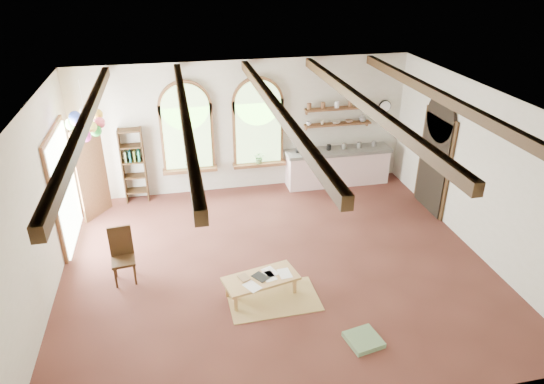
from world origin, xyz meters
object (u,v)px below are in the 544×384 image
object	(u,v)px
kitchen_counter	(337,166)
side_chair	(124,266)
coffee_table	(261,279)
balloon_cluster	(86,123)

from	to	relation	value
kitchen_counter	side_chair	xyz separation A→B (m)	(-5.10, -3.11, -0.18)
coffee_table	side_chair	xyz separation A→B (m)	(-2.35, 0.93, -0.02)
side_chair	coffee_table	bearing A→B (deg)	-21.65
side_chair	balloon_cluster	distance (m)	3.06
kitchen_counter	side_chair	world-z (taller)	side_chair
coffee_table	side_chair	bearing A→B (deg)	158.35
balloon_cluster	coffee_table	bearing A→B (deg)	-46.79
coffee_table	side_chair	world-z (taller)	side_chair
kitchen_counter	coffee_table	bearing A→B (deg)	-124.31
balloon_cluster	kitchen_counter	bearing A→B (deg)	8.92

